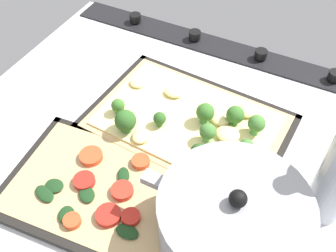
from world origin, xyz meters
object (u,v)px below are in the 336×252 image
Objects in this scene: veggie_pizza_back at (107,191)px; cooking_pot at (231,225)px; baking_tray_front at (187,125)px; broccoli_pizza at (190,122)px; baking_tray_back at (107,193)px.

cooking_pot is (-20.36, -0.97, 4.63)cm from veggie_pizza_back.
broccoli_pizza is at bearing 146.64° from baking_tray_front.
veggie_pizza_back is at bearing 75.06° from baking_tray_front.
baking_tray_back is 1.08× the size of veggie_pizza_back.
cooking_pot is (-14.50, 18.23, 3.90)cm from broccoli_pizza.
baking_tray_back is at bearing -19.98° from veggie_pizza_back.
cooking_pot is (-15.13, 18.64, 5.39)cm from baking_tray_front.
baking_tray_front is 1.19× the size of veggie_pizza_back.
baking_tray_front is at bearing -50.94° from cooking_pot.
broccoli_pizza is 1.29× the size of cooking_pot.
broccoli_pizza is 20.12cm from baking_tray_back.
veggie_pizza_back is 1.17× the size of cooking_pot.
cooking_pot reaches higher than baking_tray_front.
veggie_pizza_back is (5.86, 19.20, -0.73)cm from broccoli_pizza.
cooking_pot reaches higher than veggie_pizza_back.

